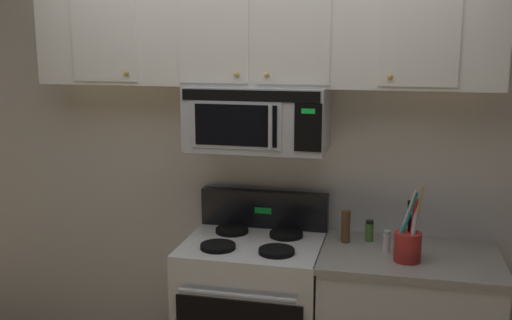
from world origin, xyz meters
The scene contains 8 objects.
back_wall centered at (0.00, 0.79, 1.35)m, with size 5.20×0.10×2.70m, color silver.
stove_range centered at (0.00, 0.42, 0.47)m, with size 0.76×0.69×1.12m.
over_range_microwave centered at (0.00, 0.54, 1.58)m, with size 0.76×0.43×0.35m.
upper_cabinets centered at (0.00, 0.57, 2.02)m, with size 2.50×0.36×0.55m.
utensil_crock_red centered at (0.83, 0.32, 1.00)m, with size 0.14×0.14×0.39m.
salt_shaker centered at (0.72, 0.43, 0.96)m, with size 0.04×0.04×0.12m.
pepper_mill centered at (0.50, 0.54, 0.99)m, with size 0.05×0.05×0.18m, color brown.
spice_jar centered at (0.62, 0.59, 0.96)m, with size 0.05×0.05×0.12m.
Camera 1 is at (0.74, -2.64, 2.01)m, focal length 42.10 mm.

